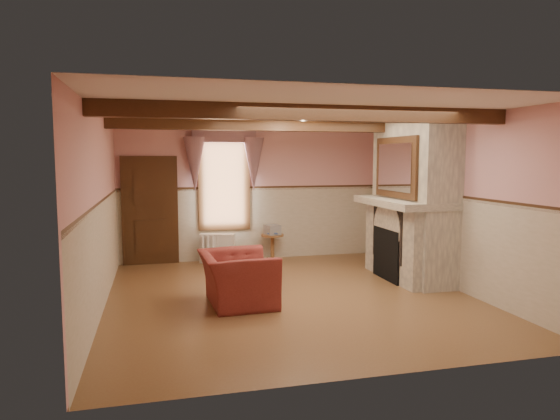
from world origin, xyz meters
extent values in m
cube|color=brown|center=(0.00, 0.00, 0.00)|extent=(5.50, 6.00, 0.01)
cube|color=silver|center=(0.00, 0.00, 2.80)|extent=(5.50, 6.00, 0.01)
cube|color=#D59494|center=(0.00, 3.00, 1.40)|extent=(5.50, 0.02, 2.80)
cube|color=#D59494|center=(0.00, -3.00, 1.40)|extent=(5.50, 0.02, 2.80)
cube|color=#D59494|center=(-2.75, 0.00, 1.40)|extent=(0.02, 6.00, 2.80)
cube|color=#D59494|center=(2.75, 0.00, 1.40)|extent=(0.02, 6.00, 2.80)
cube|color=black|center=(2.00, 0.60, 0.45)|extent=(0.20, 0.95, 0.90)
imported|color=maroon|center=(-0.85, -0.25, 0.38)|extent=(1.08, 1.22, 0.76)
cylinder|color=brown|center=(0.36, 2.70, 0.28)|extent=(0.55, 0.55, 0.55)
cube|color=#B7AD8C|center=(0.35, 2.68, 0.65)|extent=(0.33, 0.37, 0.20)
cube|color=white|center=(-0.79, 2.70, 0.30)|extent=(0.72, 0.40, 0.60)
imported|color=brown|center=(2.24, 0.74, 1.46)|extent=(0.35, 0.35, 0.09)
cube|color=black|center=(2.24, 1.40, 1.52)|extent=(0.14, 0.24, 0.20)
cylinder|color=#C18136|center=(2.24, 0.89, 1.56)|extent=(0.11, 0.11, 0.28)
cylinder|color=#B2162D|center=(2.24, -0.01, 1.50)|extent=(0.06, 0.06, 0.16)
cylinder|color=yellow|center=(2.24, 0.40, 1.48)|extent=(0.06, 0.06, 0.12)
cube|color=gray|center=(2.42, 0.60, 1.40)|extent=(0.85, 2.00, 2.80)
cube|color=gray|center=(2.24, 0.60, 1.36)|extent=(1.05, 2.05, 0.12)
cube|color=silver|center=(2.06, 0.60, 1.97)|extent=(0.06, 1.44, 1.04)
cube|color=black|center=(-2.10, 2.94, 1.05)|extent=(1.10, 0.10, 2.10)
cube|color=white|center=(-0.60, 2.97, 1.65)|extent=(1.06, 0.08, 2.02)
cube|color=gray|center=(-0.60, 2.88, 2.25)|extent=(1.30, 0.14, 1.40)
cube|color=black|center=(0.00, -1.20, 2.70)|extent=(5.50, 0.18, 0.20)
cube|color=black|center=(0.00, 1.20, 2.70)|extent=(5.50, 0.18, 0.20)
camera|label=1|loc=(-1.97, -7.31, 2.13)|focal=32.00mm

